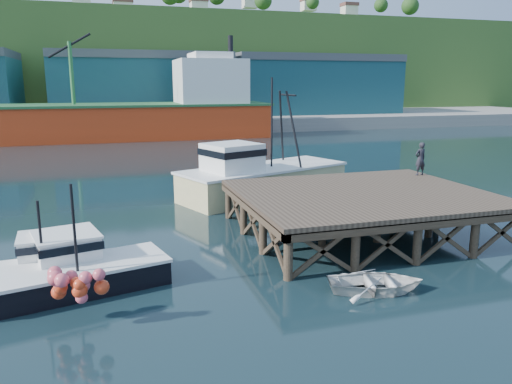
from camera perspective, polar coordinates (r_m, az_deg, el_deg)
name	(u,v)px	position (r m, az deg, el deg)	size (l,w,h in m)	color
ground	(257,243)	(23.73, 0.09, -5.81)	(300.00, 300.00, 0.00)	black
wharf	(364,196)	(25.17, 12.28, -0.45)	(12.00, 10.00, 2.62)	brown
far_quay	(141,119)	(92.00, -13.01, 8.09)	(160.00, 40.00, 2.00)	gray
warehouse_mid	(142,88)	(86.80, -12.93, 11.49)	(28.00, 16.00, 9.00)	#195152
warehouse_right	(308,88)	(93.98, 6.02, 11.78)	(30.00, 16.00, 9.00)	#195152
cargo_ship	(87,115)	(69.68, -18.73, 8.38)	(55.50, 10.00, 13.75)	#E73E15
hillside	(129,67)	(121.77, -14.34, 13.72)	(220.00, 50.00, 22.00)	#2D511E
boat_navy	(45,268)	(20.34, -22.99, -7.95)	(5.60, 3.14, 3.42)	black
boat_black	(73,269)	(19.63, -20.22, -8.25)	(7.00, 5.80, 4.09)	black
trawler	(260,173)	(32.92, 0.49, 2.21)	(12.27, 7.99, 7.74)	beige
dinghy	(376,282)	(18.82, 13.56, -10.00)	(2.46, 3.44, 0.71)	silver
dockworker	(420,159)	(30.54, 18.27, 3.62)	(0.70, 0.46, 1.92)	black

